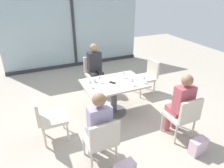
% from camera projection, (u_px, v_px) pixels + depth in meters
% --- Properties ---
extents(ground_plane, '(12.00, 12.00, 0.00)m').
position_uv_depth(ground_plane, '(114.00, 112.00, 4.67)').
color(ground_plane, '#A89E8E').
extents(window_wall_backdrop, '(4.53, 0.10, 2.70)m').
position_uv_depth(window_wall_backdrop, '(74.00, 30.00, 6.76)').
color(window_wall_backdrop, '#A0B7BC').
rests_on(window_wall_backdrop, ground_plane).
extents(dining_table_main, '(1.29, 0.90, 0.73)m').
position_uv_depth(dining_table_main, '(114.00, 90.00, 4.43)').
color(dining_table_main, '#BCB29E').
rests_on(dining_table_main, ground_plane).
extents(chair_front_left, '(0.46, 0.50, 0.87)m').
position_uv_depth(chair_front_left, '(101.00, 139.00, 3.13)').
color(chair_front_left, beige).
rests_on(chair_front_left, ground_plane).
extents(chair_front_right, '(0.46, 0.50, 0.87)m').
position_uv_depth(chair_front_right, '(183.00, 115.00, 3.69)').
color(chair_front_right, beige).
rests_on(chair_front_right, ground_plane).
extents(chair_near_window, '(0.46, 0.51, 0.87)m').
position_uv_depth(chair_near_window, '(94.00, 71.00, 5.50)').
color(chair_near_window, beige).
rests_on(chair_near_window, ground_plane).
extents(chair_side_end, '(0.50, 0.46, 0.87)m').
position_uv_depth(chair_side_end, '(47.00, 116.00, 3.65)').
color(chair_side_end, beige).
rests_on(chair_side_end, ground_plane).
extents(chair_far_right, '(0.50, 0.46, 0.87)m').
position_uv_depth(chair_far_right, '(147.00, 75.00, 5.29)').
color(chair_far_right, beige).
rests_on(chair_far_right, ground_plane).
extents(person_front_left, '(0.34, 0.39, 1.26)m').
position_uv_depth(person_front_left, '(98.00, 124.00, 3.13)').
color(person_front_left, '#9E93B7').
rests_on(person_front_left, ground_plane).
extents(person_front_right, '(0.34, 0.39, 1.26)m').
position_uv_depth(person_front_right, '(181.00, 102.00, 3.69)').
color(person_front_right, '#B24C56').
rests_on(person_front_right, ground_plane).
extents(person_near_window, '(0.34, 0.39, 1.26)m').
position_uv_depth(person_near_window, '(95.00, 66.00, 5.32)').
color(person_near_window, '#28282D').
rests_on(person_near_window, ground_plane).
extents(wine_glass_0, '(0.07, 0.07, 0.18)m').
position_uv_depth(wine_glass_0, '(132.00, 80.00, 4.17)').
color(wine_glass_0, silver).
rests_on(wine_glass_0, dining_table_main).
extents(wine_glass_1, '(0.07, 0.07, 0.18)m').
position_uv_depth(wine_glass_1, '(144.00, 77.00, 4.27)').
color(wine_glass_1, silver).
rests_on(wine_glass_1, dining_table_main).
extents(wine_glass_2, '(0.07, 0.07, 0.18)m').
position_uv_depth(wine_glass_2, '(100.00, 77.00, 4.29)').
color(wine_glass_2, silver).
rests_on(wine_glass_2, dining_table_main).
extents(wine_glass_3, '(0.07, 0.07, 0.18)m').
position_uv_depth(wine_glass_3, '(124.00, 72.00, 4.51)').
color(wine_glass_3, silver).
rests_on(wine_glass_3, dining_table_main).
extents(wine_glass_4, '(0.07, 0.07, 0.18)m').
position_uv_depth(wine_glass_4, '(90.00, 81.00, 4.10)').
color(wine_glass_4, silver).
rests_on(wine_glass_4, dining_table_main).
extents(coffee_cup, '(0.08, 0.08, 0.09)m').
position_uv_depth(coffee_cup, '(95.00, 80.00, 4.35)').
color(coffee_cup, white).
rests_on(coffee_cup, dining_table_main).
extents(cell_phone_on_table, '(0.13, 0.16, 0.01)m').
position_uv_depth(cell_phone_on_table, '(113.00, 83.00, 4.34)').
color(cell_phone_on_table, black).
rests_on(cell_phone_on_table, dining_table_main).
extents(handbag_1, '(0.32, 0.19, 0.28)m').
position_uv_depth(handbag_1, '(198.00, 146.00, 3.49)').
color(handbag_1, beige).
rests_on(handbag_1, ground_plane).
extents(handbag_2, '(0.31, 0.18, 0.28)m').
position_uv_depth(handbag_2, '(106.00, 92.00, 5.22)').
color(handbag_2, beige).
rests_on(handbag_2, ground_plane).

